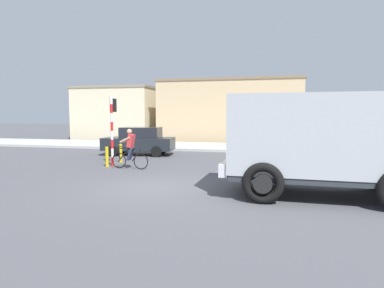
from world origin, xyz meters
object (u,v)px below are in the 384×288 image
at_px(bollard_near, 107,157).
at_px(bollard_far, 121,153).
at_px(traffic_light_pole, 112,120).
at_px(truck_foreground, 323,138).
at_px(car_red_near, 139,141).
at_px(cyclist, 130,149).

xyz_separation_m(bollard_near, bollard_far, (0.00, 1.40, 0.00)).
distance_m(traffic_light_pole, bollard_near, 1.67).
relative_size(traffic_light_pole, bollard_near, 3.56).
height_order(truck_foreground, car_red_near, truck_foreground).
bearing_deg(bollard_far, traffic_light_pole, -83.77).
xyz_separation_m(truck_foreground, traffic_light_pole, (-8.46, 3.84, 0.40)).
bearing_deg(truck_foreground, bollard_near, 158.07).
distance_m(truck_foreground, bollard_near, 9.32).
xyz_separation_m(cyclist, bollard_near, (-1.23, 0.27, -0.41)).
height_order(truck_foreground, traffic_light_pole, traffic_light_pole).
bearing_deg(traffic_light_pole, truck_foreground, -24.41).
xyz_separation_m(car_red_near, bollard_far, (0.28, -3.03, -0.37)).
height_order(car_red_near, bollard_far, car_red_near).
height_order(traffic_light_pole, bollard_near, traffic_light_pole).
bearing_deg(car_red_near, bollard_near, -86.39).
distance_m(truck_foreground, bollard_far, 9.92).
distance_m(cyclist, traffic_light_pole, 1.77).
height_order(truck_foreground, bollard_far, truck_foreground).
bearing_deg(bollard_far, truck_foreground, -29.51).
bearing_deg(truck_foreground, cyclist, 156.55).
bearing_deg(truck_foreground, bollard_far, 150.49).
bearing_deg(car_red_near, bollard_far, -84.73).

